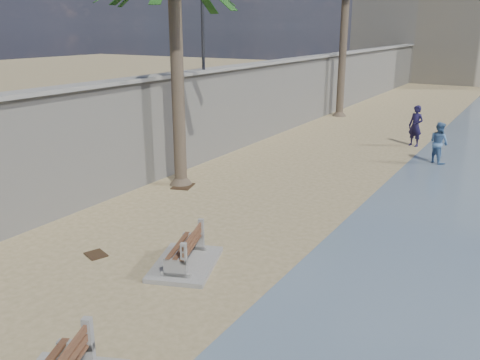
% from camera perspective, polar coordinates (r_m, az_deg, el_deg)
% --- Properties ---
extents(seawall, '(0.45, 70.00, 3.50)m').
position_cam_1_polar(seawall, '(27.12, 5.59, 9.48)').
color(seawall, gray).
rests_on(seawall, ground_plane).
extents(wall_cap, '(0.80, 70.00, 0.12)m').
position_cam_1_polar(wall_cap, '(26.95, 5.70, 13.28)').
color(wall_cap, gray).
rests_on(wall_cap, seawall).
extents(end_building, '(18.00, 12.00, 14.00)m').
position_cam_1_polar(end_building, '(56.97, 23.54, 17.36)').
color(end_building, '#B7AA93').
rests_on(end_building, ground_plane).
extents(bench_far, '(1.89, 2.25, 0.80)m').
position_cam_1_polar(bench_far, '(11.57, -6.19, -8.02)').
color(bench_far, gray).
rests_on(bench_far, ground_plane).
extents(person_a, '(0.90, 0.76, 2.11)m').
position_cam_1_polar(person_a, '(24.19, 19.15, 6.08)').
color(person_a, '#191437').
rests_on(person_a, ground_plane).
extents(person_b, '(1.11, 1.07, 1.82)m').
position_cam_1_polar(person_b, '(21.44, 21.45, 4.15)').
color(person_b, '#4E74A3').
rests_on(person_b, ground_plane).
extents(debris_c, '(0.83, 0.93, 0.03)m').
position_cam_1_polar(debris_c, '(17.30, -6.43, -0.69)').
color(debris_c, '#382616').
rests_on(debris_c, ground_plane).
extents(debris_d, '(0.62, 0.56, 0.03)m').
position_cam_1_polar(debris_d, '(12.64, -15.86, -8.05)').
color(debris_d, '#382616').
rests_on(debris_d, ground_plane).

